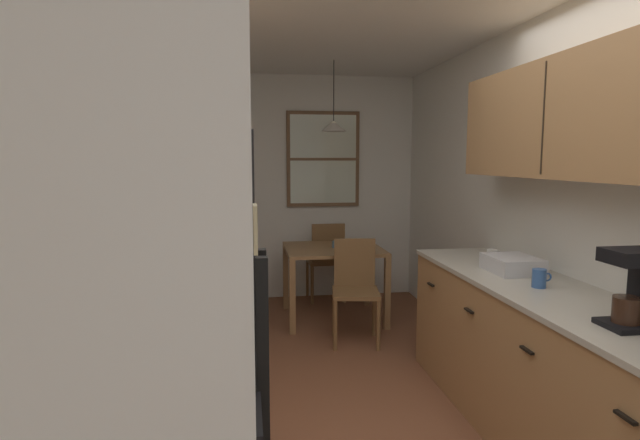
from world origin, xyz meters
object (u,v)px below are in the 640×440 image
object	(u,v)px
storage_canister	(160,307)
trash_bin	(240,309)
dish_rack	(512,264)
coffee_maker	(639,287)
mug_by_coffeemaker	(493,256)
microwave_over_range	(92,146)
table_serving_bowl	(341,244)
dining_chair_near	(355,285)
mug_spare	(539,278)
dining_table	(333,258)
dining_chair_far	(326,258)

from	to	relation	value
storage_canister	trash_bin	bearing A→B (deg)	81.95
storage_canister	dish_rack	xyz separation A→B (m)	(2.02, 0.77, -0.04)
coffee_maker	mug_by_coffeemaker	world-z (taller)	coffee_maker
microwave_over_range	coffee_maker	world-z (taller)	microwave_over_range
dish_rack	table_serving_bowl	distance (m)	2.13
dining_chair_near	table_serving_bowl	xyz separation A→B (m)	(-0.01, 0.64, 0.26)
coffee_maker	mug_spare	size ratio (longest dim) A/B	2.98
mug_spare	table_serving_bowl	xyz separation A→B (m)	(-0.68, 2.37, -0.19)
dining_table	dish_rack	size ratio (longest dim) A/B	2.81
mug_by_coffeemaker	mug_spare	distance (m)	0.68
dining_chair_near	storage_canister	bearing A→B (deg)	-121.56
mug_by_coffeemaker	storage_canister	bearing A→B (deg)	-152.31
trash_bin	coffee_maker	world-z (taller)	coffee_maker
dining_table	dining_chair_far	xyz separation A→B (m)	(0.03, 0.64, -0.12)
dining_table	dish_rack	world-z (taller)	dish_rack
microwave_over_range	mug_by_coffeemaker	size ratio (longest dim) A/B	5.47
dining_chair_near	coffee_maker	world-z (taller)	coffee_maker
dining_table	trash_bin	xyz separation A→B (m)	(-0.92, -0.64, -0.29)
trash_bin	storage_canister	size ratio (longest dim) A/B	3.78
trash_bin	dining_chair_far	bearing A→B (deg)	53.44
dining_chair_far	coffee_maker	bearing A→B (deg)	-78.54
mug_by_coffeemaker	dish_rack	xyz separation A→B (m)	(-0.02, -0.30, 0.00)
microwave_over_range	coffee_maker	size ratio (longest dim) A/B	1.80
dining_chair_near	mug_spare	size ratio (longest dim) A/B	7.98
microwave_over_range	mug_by_coffeemaker	bearing A→B (deg)	35.35
storage_canister	mug_spare	xyz separation A→B (m)	(1.97, 0.39, -0.04)
table_serving_bowl	mug_by_coffeemaker	bearing A→B (deg)	-66.22
dining_table	trash_bin	world-z (taller)	dining_table
dining_table	dining_chair_near	size ratio (longest dim) A/B	1.06
dish_rack	microwave_over_range	bearing A→B (deg)	-150.05
coffee_maker	dish_rack	size ratio (longest dim) A/B	0.99
storage_canister	dining_chair_near	bearing A→B (deg)	58.44
coffee_maker	mug_spare	world-z (taller)	coffee_maker
coffee_maker	dish_rack	distance (m)	1.07
microwave_over_range	storage_canister	xyz separation A→B (m)	(0.11, 0.45, -0.66)
trash_bin	mug_spare	xyz separation A→B (m)	(1.67, -1.73, 0.62)
dining_chair_far	mug_spare	bearing A→B (deg)	-76.51
dining_chair_near	dining_chair_far	xyz separation A→B (m)	(-0.06, 1.28, 0.00)
trash_bin	mug_spare	size ratio (longest dim) A/B	5.85
mug_by_coffeemaker	table_serving_bowl	size ratio (longest dim) A/B	0.62
dining_chair_near	trash_bin	world-z (taller)	dining_chair_near
dining_chair_near	coffee_maker	distance (m)	2.58
dining_table	mug_by_coffeemaker	size ratio (longest dim) A/B	8.65
microwave_over_range	dining_chair_far	distance (m)	4.25
storage_canister	mug_by_coffeemaker	bearing A→B (deg)	27.69
storage_canister	coffee_maker	world-z (taller)	coffee_maker
microwave_over_range	dining_chair_far	size ratio (longest dim) A/B	0.67
dining_table	storage_canister	xyz separation A→B (m)	(-1.22, -2.77, 0.37)
dining_chair_near	table_serving_bowl	size ratio (longest dim) A/B	5.08
trash_bin	table_serving_bowl	xyz separation A→B (m)	(1.00, 0.64, 0.43)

